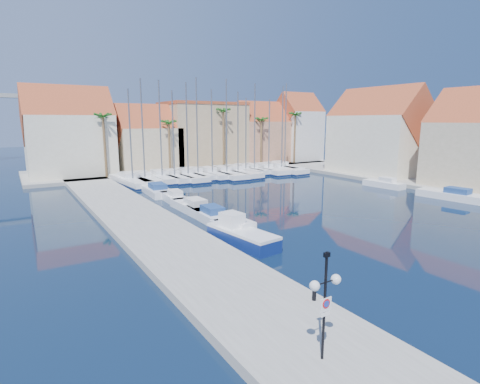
% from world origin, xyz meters
% --- Properties ---
extents(ground, '(260.00, 260.00, 0.00)m').
position_xyz_m(ground, '(0.00, 0.00, 0.00)').
color(ground, black).
rests_on(ground, ground).
extents(quay_west, '(6.00, 77.00, 0.50)m').
position_xyz_m(quay_west, '(-9.00, 13.50, 0.25)').
color(quay_west, gray).
rests_on(quay_west, ground).
extents(shore_north, '(54.00, 16.00, 0.50)m').
position_xyz_m(shore_north, '(10.00, 48.00, 0.25)').
color(shore_north, gray).
rests_on(shore_north, ground).
extents(shore_east, '(12.00, 60.00, 0.50)m').
position_xyz_m(shore_east, '(32.00, 15.00, 0.25)').
color(shore_east, gray).
rests_on(shore_east, ground).
extents(lamp_post, '(1.35, 0.36, 3.98)m').
position_xyz_m(lamp_post, '(-9.39, -6.73, 3.11)').
color(lamp_post, black).
rests_on(lamp_post, quay_west).
extents(bollard, '(0.20, 0.20, 0.49)m').
position_xyz_m(bollard, '(-6.60, -3.29, 0.75)').
color(bollard, black).
rests_on(bollard, quay_west).
extents(fishing_boat, '(2.78, 6.26, 2.12)m').
position_xyz_m(fishing_boat, '(-4.45, 6.68, 0.70)').
color(fishing_boat, navy).
rests_on(fishing_boat, ground).
extents(motorboat_west_0, '(2.03, 5.77, 1.40)m').
position_xyz_m(motorboat_west_0, '(-3.75, 8.13, 0.51)').
color(motorboat_west_0, white).
rests_on(motorboat_west_0, ground).
extents(motorboat_west_1, '(2.26, 6.47, 1.40)m').
position_xyz_m(motorboat_west_1, '(-3.34, 13.70, 0.51)').
color(motorboat_west_1, white).
rests_on(motorboat_west_1, ground).
extents(motorboat_west_2, '(2.16, 6.64, 1.40)m').
position_xyz_m(motorboat_west_2, '(-3.29, 17.35, 0.51)').
color(motorboat_west_2, white).
rests_on(motorboat_west_2, ground).
extents(motorboat_west_3, '(2.11, 5.48, 1.40)m').
position_xyz_m(motorboat_west_3, '(-3.21, 22.52, 0.51)').
color(motorboat_west_3, white).
rests_on(motorboat_west_3, ground).
extents(motorboat_west_4, '(2.88, 7.59, 1.40)m').
position_xyz_m(motorboat_west_4, '(-3.32, 27.89, 0.51)').
color(motorboat_west_4, white).
rests_on(motorboat_west_4, ground).
extents(motorboat_east_0, '(2.99, 7.21, 1.40)m').
position_xyz_m(motorboat_east_0, '(24.01, 7.29, 0.51)').
color(motorboat_east_0, white).
rests_on(motorboat_east_0, ground).
extents(motorboat_east_1, '(2.10, 5.54, 1.40)m').
position_xyz_m(motorboat_east_1, '(24.01, 16.27, 0.51)').
color(motorboat_east_1, white).
rests_on(motorboat_east_1, ground).
extents(sailboat_0, '(3.68, 11.05, 12.85)m').
position_xyz_m(sailboat_0, '(-4.06, 36.03, 0.58)').
color(sailboat_0, white).
rests_on(sailboat_0, ground).
extents(sailboat_1, '(2.88, 9.76, 14.30)m').
position_xyz_m(sailboat_1, '(-2.21, 36.22, 0.62)').
color(sailboat_1, white).
rests_on(sailboat_1, ground).
extents(sailboat_2, '(2.50, 9.38, 14.24)m').
position_xyz_m(sailboat_2, '(0.41, 36.49, 0.62)').
color(sailboat_2, white).
rests_on(sailboat_2, ground).
extents(sailboat_3, '(2.88, 9.40, 12.87)m').
position_xyz_m(sailboat_3, '(2.08, 35.99, 0.60)').
color(sailboat_3, white).
rests_on(sailboat_3, ground).
extents(sailboat_4, '(3.01, 10.84, 14.10)m').
position_xyz_m(sailboat_4, '(4.27, 36.09, 0.59)').
color(sailboat_4, white).
rests_on(sailboat_4, ground).
extents(sailboat_5, '(2.56, 9.11, 14.93)m').
position_xyz_m(sailboat_5, '(6.12, 36.55, 0.64)').
color(sailboat_5, white).
rests_on(sailboat_5, ground).
extents(sailboat_6, '(2.84, 9.48, 13.27)m').
position_xyz_m(sailboat_6, '(8.27, 35.96, 0.61)').
color(sailboat_6, white).
rests_on(sailboat_6, ground).
extents(sailboat_7, '(3.84, 11.57, 14.81)m').
position_xyz_m(sailboat_7, '(10.56, 35.49, 0.59)').
color(sailboat_7, white).
rests_on(sailboat_7, ground).
extents(sailboat_8, '(3.61, 11.38, 13.06)m').
position_xyz_m(sailboat_8, '(12.57, 35.59, 0.57)').
color(sailboat_8, white).
rests_on(sailboat_8, ground).
extents(sailboat_9, '(2.67, 8.44, 12.30)m').
position_xyz_m(sailboat_9, '(14.86, 36.68, 0.61)').
color(sailboat_9, white).
rests_on(sailboat_9, ground).
extents(sailboat_10, '(2.48, 8.56, 14.58)m').
position_xyz_m(sailboat_10, '(16.55, 36.65, 0.65)').
color(sailboat_10, white).
rests_on(sailboat_10, ground).
extents(sailboat_11, '(3.36, 10.37, 12.15)m').
position_xyz_m(sailboat_11, '(18.70, 35.59, 0.58)').
color(sailboat_11, white).
rests_on(sailboat_11, ground).
extents(sailboat_12, '(3.68, 11.78, 14.31)m').
position_xyz_m(sailboat_12, '(21.20, 35.50, 0.58)').
color(sailboat_12, white).
rests_on(sailboat_12, ground).
extents(sailboat_13, '(2.88, 9.43, 14.90)m').
position_xyz_m(sailboat_13, '(22.91, 36.60, 0.63)').
color(sailboat_13, white).
rests_on(sailboat_13, ground).
extents(building_0, '(12.30, 9.00, 13.50)m').
position_xyz_m(building_0, '(-10.00, 47.00, 6.52)').
color(building_0, beige).
rests_on(building_0, shore_north).
extents(building_1, '(10.30, 8.00, 11.00)m').
position_xyz_m(building_1, '(2.00, 47.00, 5.30)').
color(building_1, '#C2B188').
rests_on(building_1, shore_north).
extents(building_2, '(14.20, 10.20, 11.50)m').
position_xyz_m(building_2, '(13.00, 48.00, 6.26)').
color(building_2, tan).
rests_on(building_2, shore_north).
extents(building_3, '(10.30, 8.00, 12.00)m').
position_xyz_m(building_3, '(25.00, 47.00, 5.86)').
color(building_3, tan).
rests_on(building_3, shore_north).
extents(building_4, '(8.30, 8.00, 14.00)m').
position_xyz_m(building_4, '(34.00, 46.00, 6.97)').
color(building_4, silver).
rests_on(building_4, shore_north).
extents(building_6, '(9.00, 14.30, 13.50)m').
position_xyz_m(building_6, '(32.00, 24.00, 6.52)').
color(building_6, beige).
rests_on(building_6, shore_east).
extents(palm_0, '(2.60, 2.60, 10.15)m').
position_xyz_m(palm_0, '(-6.00, 42.00, 9.08)').
color(palm_0, brown).
rests_on(palm_0, shore_north).
extents(palm_1, '(2.60, 2.60, 9.15)m').
position_xyz_m(palm_1, '(4.00, 42.00, 8.14)').
color(palm_1, brown).
rests_on(palm_1, shore_north).
extents(palm_2, '(2.60, 2.60, 11.15)m').
position_xyz_m(palm_2, '(14.00, 42.00, 10.02)').
color(palm_2, brown).
rests_on(palm_2, shore_north).
extents(palm_3, '(2.60, 2.60, 9.65)m').
position_xyz_m(palm_3, '(22.00, 42.00, 8.61)').
color(palm_3, brown).
rests_on(palm_3, shore_north).
extents(palm_4, '(2.60, 2.60, 10.65)m').
position_xyz_m(palm_4, '(30.00, 42.00, 9.55)').
color(palm_4, brown).
rests_on(palm_4, shore_north).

